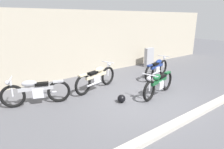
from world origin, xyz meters
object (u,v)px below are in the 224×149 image
object	(u,v)px
motorcycle_green	(159,83)
motorcycle_blue	(157,68)
helmet	(121,99)
motorcycle_silver	(36,91)
motorcycle_cream	(97,78)
stone_marker	(149,57)

from	to	relation	value
motorcycle_green	motorcycle_blue	size ratio (longest dim) A/B	0.98
helmet	motorcycle_green	xyz separation A→B (m)	(1.42, -0.30, 0.30)
motorcycle_silver	motorcycle_blue	distance (m)	5.25
helmet	motorcycle_blue	size ratio (longest dim) A/B	0.13
helmet	motorcycle_cream	bearing A→B (deg)	89.68
stone_marker	motorcycle_cream	size ratio (longest dim) A/B	0.50
stone_marker	motorcycle_green	distance (m)	4.26
motorcycle_silver	motorcycle_blue	xyz separation A→B (m)	(5.24, -0.33, -0.00)
motorcycle_blue	motorcycle_green	bearing A→B (deg)	-151.73
motorcycle_blue	motorcycle_cream	bearing A→B (deg)	159.53
motorcycle_green	stone_marker	bearing A→B (deg)	-145.61
stone_marker	helmet	xyz separation A→B (m)	(-4.31, -2.82, -0.39)
stone_marker	motorcycle_blue	world-z (taller)	stone_marker
motorcycle_silver	motorcycle_green	bearing A→B (deg)	172.97
motorcycle_green	motorcycle_blue	bearing A→B (deg)	-150.71
helmet	motorcycle_cream	distance (m)	1.53
motorcycle_green	motorcycle_cream	world-z (taller)	motorcycle_cream
motorcycle_green	motorcycle_silver	bearing A→B (deg)	-38.63
stone_marker	motorcycle_green	bearing A→B (deg)	-132.82
motorcycle_green	motorcycle_silver	size ratio (longest dim) A/B	1.00
motorcycle_silver	motorcycle_cream	distance (m)	2.24
motorcycle_green	motorcycle_cream	bearing A→B (deg)	-64.55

